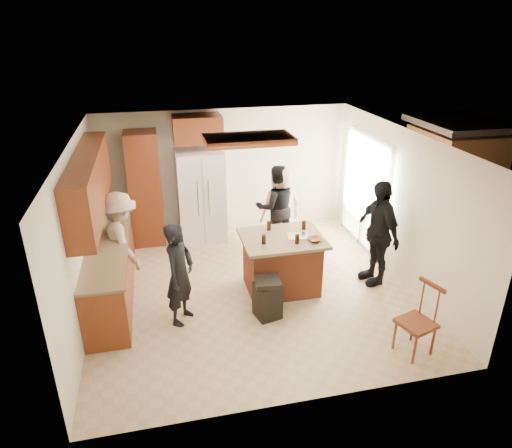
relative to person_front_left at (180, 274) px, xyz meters
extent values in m
plane|color=tan|center=(1.17, 0.59, -0.77)|extent=(5.00, 5.00, 0.00)
plane|color=white|center=(1.17, 0.59, 1.73)|extent=(5.00, 5.00, 0.00)
plane|color=beige|center=(1.17, 3.09, 0.48)|extent=(5.00, 0.00, 5.00)
plane|color=beige|center=(1.17, -1.91, 0.48)|extent=(5.00, 0.00, 5.00)
plane|color=beige|center=(-1.33, 0.59, 0.48)|extent=(0.00, 5.00, 5.00)
plane|color=beige|center=(3.67, 0.59, 0.48)|extent=(0.00, 5.00, 5.00)
cube|color=white|center=(3.65, 1.79, 0.28)|extent=(0.02, 1.60, 2.10)
cube|color=white|center=(3.63, 1.79, 0.28)|extent=(0.08, 1.72, 2.10)
cube|color=maroon|center=(1.17, 0.79, 1.67)|extent=(1.30, 0.70, 0.10)
cube|color=white|center=(1.17, 0.79, 1.61)|extent=(1.10, 0.50, 0.02)
cube|color=olive|center=(5.17, 1.79, -0.82)|extent=(3.00, 3.00, 0.10)
cube|color=#593319|center=(5.87, 2.39, 0.23)|extent=(1.40, 1.60, 2.00)
imported|color=black|center=(0.00, 0.00, 0.00)|extent=(0.64, 0.69, 1.53)
imported|color=black|center=(1.95, 2.03, 0.05)|extent=(0.80, 0.50, 1.63)
imported|color=tan|center=(2.06, 2.04, 0.05)|extent=(0.87, 0.64, 1.63)
imported|color=black|center=(3.22, 0.41, 0.12)|extent=(0.64, 1.09, 1.78)
imported|color=tan|center=(-0.83, 1.18, 0.05)|extent=(0.87, 1.16, 1.62)
cube|color=maroon|center=(-1.03, 0.99, -0.33)|extent=(0.60, 3.00, 0.88)
cube|color=#846B4C|center=(-1.03, 0.99, 0.13)|extent=(0.64, 3.00, 0.04)
cube|color=maroon|center=(-1.15, 0.99, 1.11)|extent=(0.35, 3.00, 0.85)
cube|color=maroon|center=(-0.43, 2.79, 0.33)|extent=(0.60, 0.60, 2.20)
cube|color=maroon|center=(0.62, 2.79, 1.43)|extent=(0.90, 0.60, 0.50)
cube|color=white|center=(0.62, 2.71, 0.13)|extent=(0.90, 0.72, 1.80)
cube|color=gray|center=(0.62, 2.35, 0.13)|extent=(0.01, 0.01, 1.71)
cylinder|color=silver|center=(0.52, 2.32, 0.22)|extent=(0.02, 0.02, 0.70)
cylinder|color=silver|center=(0.72, 2.32, 0.22)|extent=(0.02, 0.02, 0.70)
cube|color=#974427|center=(1.64, 0.51, -0.33)|extent=(1.10, 0.85, 0.88)
cube|color=olive|center=(1.64, 0.51, 0.14)|extent=(1.28, 1.03, 0.05)
cube|color=silver|center=(1.89, 0.46, 0.17)|extent=(0.37, 0.30, 0.02)
imported|color=brown|center=(2.09, 0.26, 0.19)|extent=(0.24, 0.24, 0.05)
cylinder|color=black|center=(1.30, 0.35, 0.24)|extent=(0.07, 0.07, 0.15)
cylinder|color=black|center=(1.50, 0.82, 0.24)|extent=(0.07, 0.07, 0.15)
cylinder|color=black|center=(2.06, 0.72, 0.24)|extent=(0.07, 0.07, 0.15)
cylinder|color=black|center=(1.80, 0.25, 0.24)|extent=(0.07, 0.07, 0.15)
cube|color=black|center=(1.23, -0.19, -0.49)|extent=(0.41, 0.41, 0.55)
cube|color=black|center=(1.23, -0.19, -0.18)|extent=(0.39, 0.39, 0.08)
cube|color=maroon|center=(2.91, -1.40, -0.32)|extent=(0.53, 0.53, 0.05)
cylinder|color=maroon|center=(2.80, -1.61, -0.55)|extent=(0.05, 0.05, 0.44)
cylinder|color=maroon|center=(3.12, -1.51, -0.55)|extent=(0.05, 0.05, 0.44)
cylinder|color=maroon|center=(2.70, -1.28, -0.55)|extent=(0.05, 0.05, 0.44)
cylinder|color=maroon|center=(3.02, -1.18, -0.55)|extent=(0.05, 0.05, 0.44)
cube|color=maroon|center=(3.09, -1.34, 0.20)|extent=(0.16, 0.39, 0.05)
cylinder|color=maroon|center=(3.13, -1.45, -0.05)|extent=(0.03, 0.03, 0.50)
cylinder|color=maroon|center=(3.06, -1.22, -0.05)|extent=(0.03, 0.03, 0.50)
camera|label=1|loc=(-0.19, -5.67, 3.25)|focal=32.00mm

